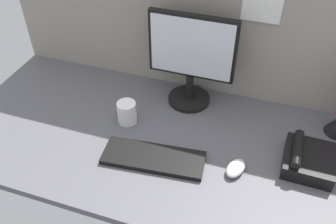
{
  "coord_description": "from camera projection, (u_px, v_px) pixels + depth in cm",
  "views": [
    {
      "loc": [
        25.85,
        -95.28,
        99.76
      ],
      "look_at": [
        -1.83,
        0.0,
        14.0
      ],
      "focal_mm": 38.85,
      "sensor_mm": 36.0,
      "label": 1
    }
  ],
  "objects": [
    {
      "name": "desk_phone",
      "position": [
        307.0,
        159.0,
        1.28
      ],
      "size": [
        17.47,
        19.42,
        8.8
      ],
      "color": "black",
      "rests_on": "ground_plane"
    },
    {
      "name": "mouse",
      "position": [
        236.0,
        168.0,
        1.27
      ],
      "size": [
        8.27,
        10.85,
        3.4
      ],
      "primitive_type": "ellipsoid",
      "rotation": [
        0.0,
        0.0,
        -0.31
      ],
      "color": "silver",
      "rests_on": "ground_plane"
    },
    {
      "name": "monitor",
      "position": [
        191.0,
        58.0,
        1.45
      ],
      "size": [
        35.33,
        18.0,
        39.77
      ],
      "color": "black",
      "rests_on": "ground_plane"
    },
    {
      "name": "ground_plane",
      "position": [
        183.0,
        143.0,
        1.41
      ],
      "size": [
        180.0,
        80.0,
        3.0
      ],
      "primitive_type": "cube",
      "color": "#515156"
    },
    {
      "name": "keyboard",
      "position": [
        153.0,
        158.0,
        1.32
      ],
      "size": [
        38.11,
        16.63,
        2.0
      ],
      "primitive_type": "cube",
      "rotation": [
        0.0,
        0.0,
        0.1
      ],
      "color": "black",
      "rests_on": "ground_plane"
    },
    {
      "name": "mug_ceramic_white",
      "position": [
        127.0,
        112.0,
        1.45
      ],
      "size": [
        7.63,
        7.63,
        9.38
      ],
      "color": "white",
      "rests_on": "ground_plane"
    },
    {
      "name": "cubicle_wall_back",
      "position": [
        213.0,
        11.0,
        1.43
      ],
      "size": [
        180.0,
        5.5,
        72.89
      ],
      "color": "gray",
      "rests_on": "ground_plane"
    }
  ]
}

